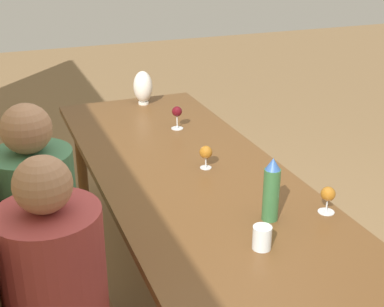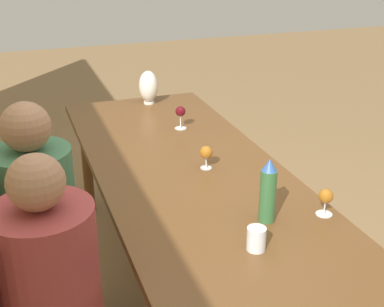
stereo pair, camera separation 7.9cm
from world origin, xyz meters
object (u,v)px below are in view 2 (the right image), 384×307
wine_glass_0 (180,112)px  wine_glass_3 (206,153)px  vase (148,87)px  person_far (41,220)px  person_near (55,295)px  chair_far (24,247)px  wine_glass_2 (326,197)px  water_tumbler (256,239)px  water_bottle (268,191)px

wine_glass_0 → wine_glass_3: (-0.58, 0.06, -0.02)m
vase → person_far: person_far is taller
vase → person_near: person_near is taller
wine_glass_0 → chair_far: size_ratio=0.14×
wine_glass_3 → person_far: size_ratio=0.10×
chair_far → wine_glass_0: bearing=-57.0°
wine_glass_0 → chair_far: 1.20m
person_far → chair_far: bearing=90.0°
wine_glass_2 → wine_glass_0: bearing=11.7°
person_near → chair_far: bearing=9.5°
person_near → person_far: 0.56m
water_tumbler → vase: size_ratio=0.40×
wine_glass_2 → person_near: size_ratio=0.10×
person_far → wine_glass_2: bearing=-116.2°
wine_glass_0 → person_far: size_ratio=0.11×
wine_glass_0 → person_near: (-1.18, 0.88, -0.23)m
water_tumbler → chair_far: 1.12m
water_tumbler → wine_glass_3: wine_glass_3 is taller
water_bottle → wine_glass_3: size_ratio=2.33×
water_tumbler → person_far: (0.70, 0.74, -0.16)m
chair_far → water_bottle: bearing=-118.2°
water_tumbler → person_far: 1.03m
wine_glass_2 → person_far: bearing=63.8°
water_bottle → water_tumbler: size_ratio=3.00×
wine_glass_3 → person_far: bearing=93.3°
water_tumbler → wine_glass_2: size_ratio=0.77×
wine_glass_2 → person_near: person_near is taller
vase → wine_glass_0: vase is taller
water_tumbler → water_bottle: bearing=-36.9°
person_near → wine_glass_2: bearing=-89.9°
wine_glass_3 → person_near: bearing=126.3°
water_bottle → person_near: bearing=92.5°
vase → wine_glass_3: vase is taller
water_tumbler → wine_glass_2: 0.41m
wine_glass_3 → person_near: size_ratio=0.10×
wine_glass_0 → person_near: person_near is taller
wine_glass_2 → chair_far: (0.55, 1.22, -0.32)m
vase → person_far: size_ratio=0.19×
wine_glass_0 → person_near: size_ratio=0.12×
vase → water_tumbler: bearing=177.2°
water_bottle → person_near: 0.91m
wine_glass_2 → vase: bearing=9.8°
wine_glass_3 → person_near: person_near is taller
wine_glass_0 → wine_glass_2: 1.21m
water_tumbler → vase: vase is taller
water_tumbler → chair_far: chair_far is taller
water_tumbler → wine_glass_2: (0.14, -0.39, 0.04)m
water_bottle → wine_glass_2: water_bottle is taller
water_tumbler → person_far: size_ratio=0.08×
vase → wine_glass_3: bearing=179.6°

